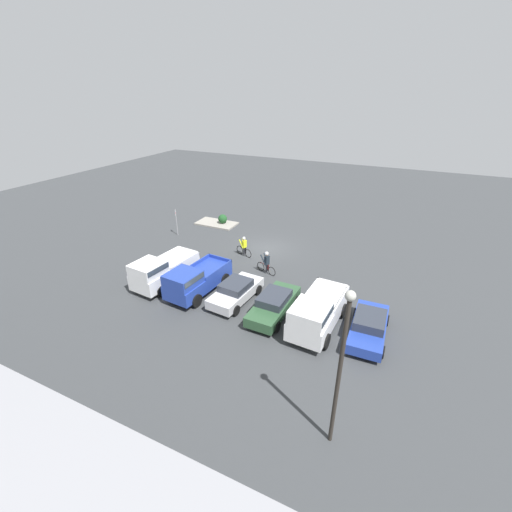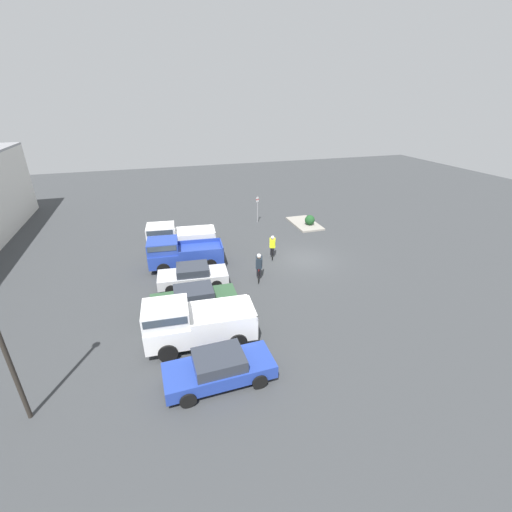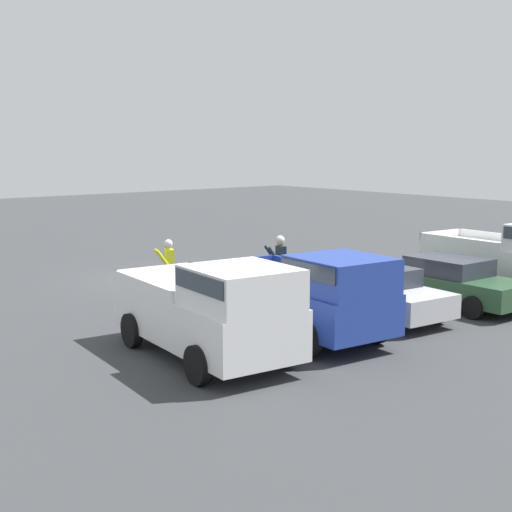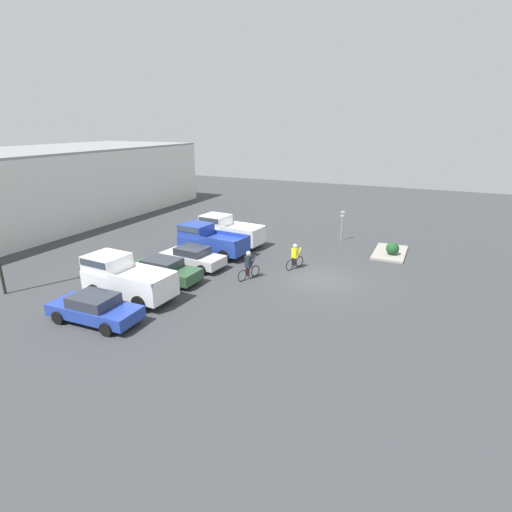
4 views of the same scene
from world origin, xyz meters
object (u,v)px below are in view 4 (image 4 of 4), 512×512
Objects in this scene: cyclist_0 at (295,256)px; fire_lane_sign at (342,222)px; shrub at (393,248)px; sedan_2 at (193,257)px; sedan_0 at (95,308)px; pickup_truck_0 at (124,277)px; pickup_truck_1 at (208,239)px; pickup_truck_2 at (228,230)px; sedan_1 at (163,270)px; cyclist_1 at (249,264)px.

fire_lane_sign is (7.71, -1.26, 0.67)m from cyclist_0.
sedan_2 is at bearing 123.64° from shrub.
sedan_0 reaches higher than shrub.
pickup_truck_1 is (8.41, -0.28, -0.06)m from pickup_truck_0.
sedan_2 is 14.10m from shrub.
pickup_truck_1 is at bearing 179.02° from pickup_truck_2.
shrub is (4.97, -12.22, -0.52)m from pickup_truck_1.
cyclist_0 is (5.36, -6.52, 0.16)m from sedan_1.
fire_lane_sign is 2.82× the size of shrub.
pickup_truck_0 reaches higher than sedan_0.
shrub is (10.61, -12.05, -0.10)m from sedan_1.
pickup_truck_0 reaches higher than sedan_1.
sedan_0 is at bearing -178.45° from pickup_truck_2.
sedan_2 is at bearing -7.80° from pickup_truck_0.
pickup_truck_0 is 1.11× the size of sedan_1.
shrub is at bearing -56.36° from sedan_2.
cyclist_0 is 7.63m from shrub.
cyclist_0 is at bearing 170.68° from fire_lane_sign.
pickup_truck_2 is (8.44, 0.12, 0.43)m from sedan_1.
sedan_0 is 2.95m from pickup_truck_0.
pickup_truck_0 is 2.07× the size of fire_lane_sign.
cyclist_0 is (-0.27, -6.69, -0.26)m from pickup_truck_1.
pickup_truck_2 is 9.17m from fire_lane_sign.
pickup_truck_0 is 8.42m from pickup_truck_1.
cyclist_1 is at bearing -141.87° from pickup_truck_2.
sedan_0 is at bearing -177.37° from sedan_1.
cyclist_0 reaches higher than sedan_2.
pickup_truck_2 is 5.75× the size of shrub.
sedan_2 is 6.72m from cyclist_0.
fire_lane_sign is at bearing 60.01° from shrub.
shrub is (7.81, -11.74, -0.10)m from sedan_2.
fire_lane_sign reaches higher than sedan_2.
sedan_2 is (8.40, -0.05, 0.01)m from sedan_0.
fire_lane_sign reaches higher than pickup_truck_0.
sedan_1 is 5.66m from pickup_truck_1.
sedan_2 is 2.91m from pickup_truck_1.
pickup_truck_2 is 12.37m from shrub.
pickup_truck_0 is at bearing 170.70° from sedan_1.
cyclist_1 reaches higher than shrub.
cyclist_0 reaches higher than sedan_1.
cyclist_0 is at bearing -29.73° from sedan_0.
fire_lane_sign reaches higher than shrub.
cyclist_1 reaches higher than sedan_0.
cyclist_0 is 0.67× the size of fire_lane_sign.
fire_lane_sign is (18.67, -7.53, 0.83)m from sedan_0.
fire_lane_sign reaches higher than pickup_truck_2.
sedan_0 is 0.89× the size of pickup_truck_1.
cyclist_0 is (-3.08, -6.64, -0.28)m from pickup_truck_2.
pickup_truck_2 is (5.64, 0.43, 0.43)m from sedan_2.
fire_lane_sign is at bearing -16.96° from cyclist_1.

